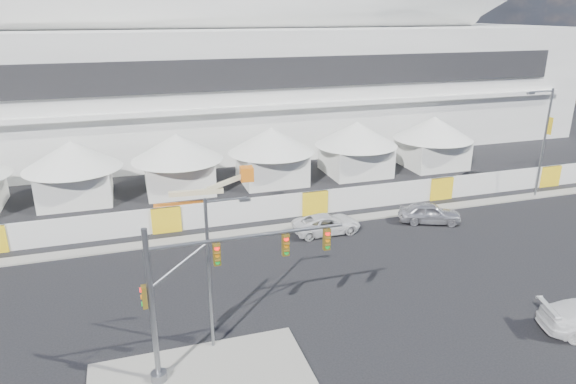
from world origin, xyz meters
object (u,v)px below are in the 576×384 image
object	(u,v)px
pickup_curb	(327,224)
streetlight_median	(213,264)
boom_lift	(190,206)
lot_car_b	(478,178)
streetlight_curb	(543,136)
sedan_silver	(430,213)
traffic_mast	(195,294)

from	to	relation	value
pickup_curb	streetlight_median	distance (m)	16.00
boom_lift	lot_car_b	bearing A→B (deg)	4.50
pickup_curb	streetlight_curb	size ratio (longest dim) A/B	0.53
streetlight_median	streetlight_curb	distance (m)	34.05
sedan_silver	traffic_mast	size ratio (longest dim) A/B	0.53
streetlight_median	streetlight_curb	world-z (taller)	streetlight_curb
streetlight_median	boom_lift	world-z (taller)	streetlight_median
sedan_silver	lot_car_b	xyz separation A→B (m)	(9.47, 6.64, -0.10)
traffic_mast	boom_lift	bearing A→B (deg)	84.11
sedan_silver	streetlight_median	world-z (taller)	streetlight_median
sedan_silver	pickup_curb	distance (m)	8.56
pickup_curb	streetlight_median	xyz separation A→B (m)	(-10.43, -11.48, 3.94)
pickup_curb	traffic_mast	distance (m)	17.96
pickup_curb	boom_lift	distance (m)	11.19
pickup_curb	streetlight_curb	xyz separation A→B (m)	(20.90, 1.82, 4.94)
lot_car_b	traffic_mast	distance (m)	35.46
sedan_silver	boom_lift	size ratio (longest dim) A/B	0.59
pickup_curb	boom_lift	xyz separation A→B (m)	(-9.56, 5.80, 0.38)
lot_car_b	streetlight_median	distance (m)	33.61
traffic_mast	lot_car_b	bearing A→B (deg)	33.17
pickup_curb	traffic_mast	world-z (taller)	traffic_mast
traffic_mast	streetlight_median	distance (m)	2.16
sedan_silver	pickup_curb	bearing A→B (deg)	107.80
lot_car_b	traffic_mast	world-z (taller)	traffic_mast
sedan_silver	lot_car_b	bearing A→B (deg)	-32.95
traffic_mast	streetlight_curb	distance (m)	35.81
streetlight_curb	boom_lift	size ratio (longest dim) A/B	1.20
sedan_silver	traffic_mast	xyz separation A→B (m)	(-20.07, -12.67, 3.44)
sedan_silver	streetlight_curb	distance (m)	13.50
streetlight_curb	boom_lift	bearing A→B (deg)	172.56
traffic_mast	boom_lift	xyz separation A→B (m)	(1.97, 19.10, -3.16)
sedan_silver	traffic_mast	world-z (taller)	traffic_mast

